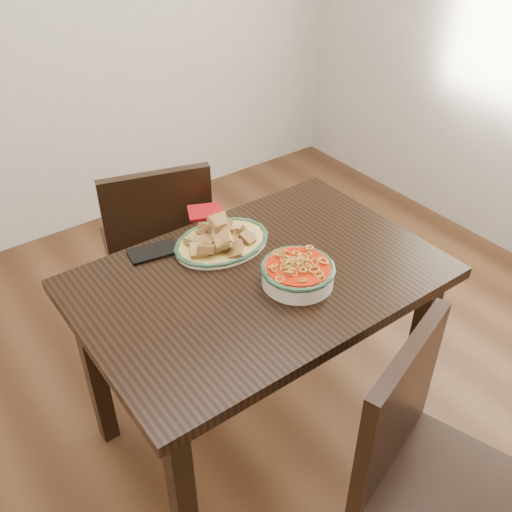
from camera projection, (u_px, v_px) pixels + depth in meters
floor at (268, 404)px, 2.33m from camera, size 3.50×3.50×0.00m
dining_table at (260, 299)px, 1.88m from camera, size 1.15×0.76×0.75m
chair_far at (158, 245)px, 2.39m from camera, size 0.52×0.52×0.89m
chair_near at (426, 467)px, 1.54m from camera, size 0.53×0.53×0.89m
fish_plate at (221, 234)px, 1.92m from camera, size 0.34×0.26×0.11m
noodle_bowl at (298, 271)px, 1.76m from camera, size 0.23×0.23×0.08m
smartphone at (153, 252)px, 1.91m from camera, size 0.18×0.11×0.01m
napkin at (205, 212)px, 2.11m from camera, size 0.16×0.15×0.01m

